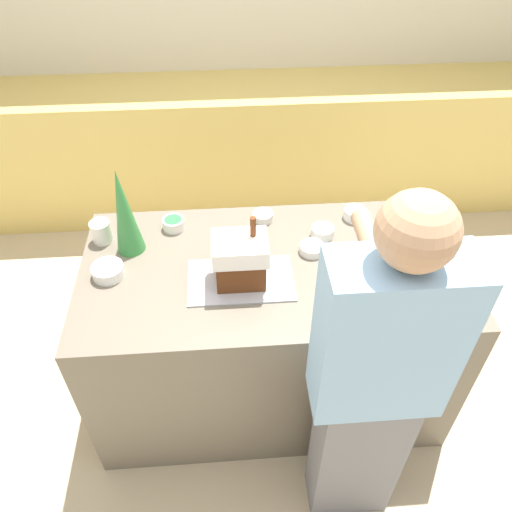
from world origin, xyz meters
The scene contains 16 objects.
ground_plane centered at (0.00, 0.00, 0.00)m, with size 12.00×12.00×0.00m, color #C6B28E.
wall_back centered at (0.00, 2.06, 1.30)m, with size 8.00×0.05×2.60m.
back_cabinet_block centered at (0.00, 1.73, 0.48)m, with size 6.00×0.60×0.96m.
kitchen_island centered at (0.00, 0.00, 0.45)m, with size 1.67×0.86×0.90m.
baking_tray centered at (-0.14, -0.08, 0.90)m, with size 0.45×0.27×0.01m.
gingerbread_house centered at (-0.14, -0.08, 1.02)m, with size 0.22×0.18×0.30m.
decorative_tree centered at (-0.62, 0.16, 1.10)m, with size 0.13×0.13×0.41m.
candy_bowl_near_tray_left centered at (-0.01, 0.32, 0.92)m, with size 0.10×0.10×0.04m.
candy_bowl_center_rear centered at (0.64, 0.29, 0.92)m, with size 0.12×0.12×0.05m.
candy_bowl_front_corner centered at (0.25, 0.18, 0.92)m, with size 0.11×0.11×0.05m.
candy_bowl_far_left centered at (-0.70, -0.01, 0.93)m, with size 0.14×0.14×0.05m.
candy_bowl_far_right centered at (0.18, 0.08, 0.92)m, with size 0.11×0.11×0.04m.
candy_bowl_near_tray_right centered at (-0.44, 0.29, 0.93)m, with size 0.10×0.10×0.05m.
candy_bowl_beside_tree centered at (0.43, 0.30, 0.92)m, with size 0.11×0.11×0.05m.
mug centered at (-0.76, 0.23, 0.95)m, with size 0.09×0.09×0.10m.
person centered at (0.30, -0.62, 0.87)m, with size 0.44×0.55×1.69m.
Camera 1 is at (-0.19, -1.57, 2.39)m, focal length 35.00 mm.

